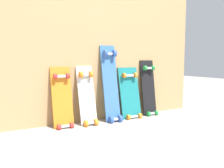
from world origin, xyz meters
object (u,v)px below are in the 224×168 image
object	(u,v)px
skateboard_orange	(62,101)
skateboard_black	(149,91)
skateboard_blue	(111,86)
skateboard_white	(87,99)
skateboard_teal	(130,96)

from	to	relation	value
skateboard_orange	skateboard_black	size ratio (longest dim) A/B	0.91
skateboard_blue	skateboard_black	world-z (taller)	skateboard_blue
skateboard_white	skateboard_teal	xyz separation A→B (m)	(0.50, 0.02, -0.01)
skateboard_orange	skateboard_teal	size ratio (longest dim) A/B	1.03
skateboard_orange	skateboard_black	xyz separation A→B (m)	(0.99, 0.01, 0.03)
skateboard_white	skateboard_black	size ratio (longest dim) A/B	0.92
skateboard_orange	skateboard_white	distance (m)	0.24
skateboard_orange	skateboard_blue	distance (m)	0.51
skateboard_orange	skateboard_white	size ratio (longest dim) A/B	1.00
skateboard_orange	skateboard_blue	world-z (taller)	skateboard_blue
skateboard_teal	skateboard_black	bearing A→B (deg)	2.91
skateboard_orange	skateboard_white	xyz separation A→B (m)	(0.24, -0.02, 0.01)
skateboard_blue	skateboard_teal	world-z (taller)	skateboard_blue
skateboard_teal	skateboard_blue	bearing A→B (deg)	-176.30
skateboard_orange	skateboard_black	world-z (taller)	skateboard_black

